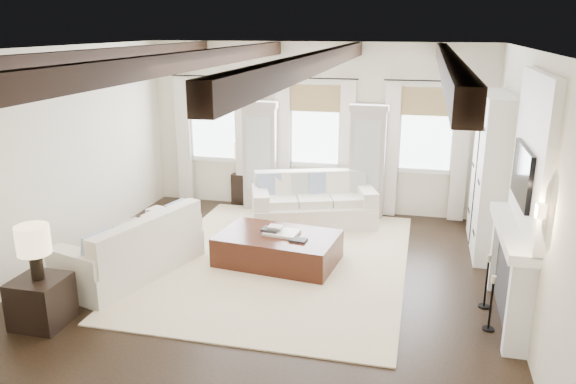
% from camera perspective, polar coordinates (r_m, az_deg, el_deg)
% --- Properties ---
extents(ground, '(7.50, 7.50, 0.00)m').
position_cam_1_polar(ground, '(7.77, -2.65, -10.07)').
color(ground, black).
rests_on(ground, ground).
extents(room_shell, '(6.54, 7.54, 3.22)m').
position_cam_1_polar(room_shell, '(7.82, 4.30, 4.77)').
color(room_shell, silver).
rests_on(room_shell, ground).
extents(area_rug, '(3.78, 4.90, 0.02)m').
position_cam_1_polar(area_rug, '(8.68, -0.82, -7.00)').
color(area_rug, beige).
rests_on(area_rug, ground).
extents(sofa_back, '(2.37, 1.64, 0.93)m').
position_cam_1_polar(sofa_back, '(10.17, 2.53, -1.19)').
color(sofa_back, white).
rests_on(sofa_back, ground).
extents(sofa_left, '(1.53, 2.34, 0.92)m').
position_cam_1_polar(sofa_left, '(8.41, -15.34, -5.78)').
color(sofa_left, white).
rests_on(sofa_left, ground).
extents(ottoman, '(1.87, 1.30, 0.46)m').
position_cam_1_polar(ottoman, '(8.55, -1.02, -5.78)').
color(ottoman, black).
rests_on(ottoman, ground).
extents(tray, '(0.54, 0.44, 0.04)m').
position_cam_1_polar(tray, '(8.49, -0.64, -4.14)').
color(tray, white).
rests_on(tray, ottoman).
extents(book_lower, '(0.28, 0.23, 0.04)m').
position_cam_1_polar(book_lower, '(8.49, -1.77, -3.83)').
color(book_lower, '#262628').
rests_on(book_lower, tray).
extents(book_upper, '(0.24, 0.19, 0.03)m').
position_cam_1_polar(book_upper, '(8.50, -1.26, -3.57)').
color(book_upper, beige).
rests_on(book_upper, book_lower).
extents(book_loose, '(0.26, 0.21, 0.03)m').
position_cam_1_polar(book_loose, '(8.21, 1.05, -4.90)').
color(book_loose, '#262628').
rests_on(book_loose, ottoman).
extents(side_table_front, '(0.59, 0.59, 0.59)m').
position_cam_1_polar(side_table_front, '(7.49, -23.76, -10.12)').
color(side_table_front, black).
rests_on(side_table_front, ground).
extents(lamp_front, '(0.39, 0.39, 0.67)m').
position_cam_1_polar(lamp_front, '(7.20, -24.45, -4.75)').
color(lamp_front, black).
rests_on(lamp_front, side_table_front).
extents(side_table_back, '(0.41, 0.41, 0.62)m').
position_cam_1_polar(side_table_back, '(11.45, -4.50, 0.44)').
color(side_table_back, black).
rests_on(side_table_back, ground).
extents(lamp_back, '(0.37, 0.37, 0.64)m').
position_cam_1_polar(lamp_back, '(11.26, -4.58, 4.09)').
color(lamp_back, black).
rests_on(lamp_back, side_table_back).
extents(candlestick_near, '(0.14, 0.14, 0.70)m').
position_cam_1_polar(candlestick_near, '(7.16, 19.88, -10.99)').
color(candlestick_near, black).
rests_on(candlestick_near, ground).
extents(candlestick_far, '(0.15, 0.15, 0.72)m').
position_cam_1_polar(candlestick_far, '(7.67, 19.48, -8.96)').
color(candlestick_far, black).
rests_on(candlestick_far, ground).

